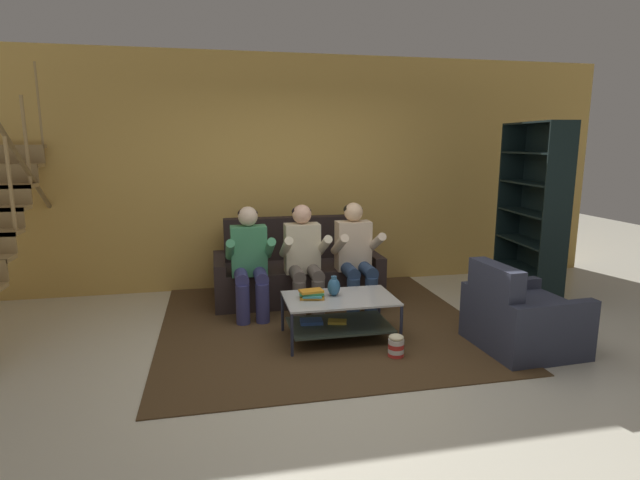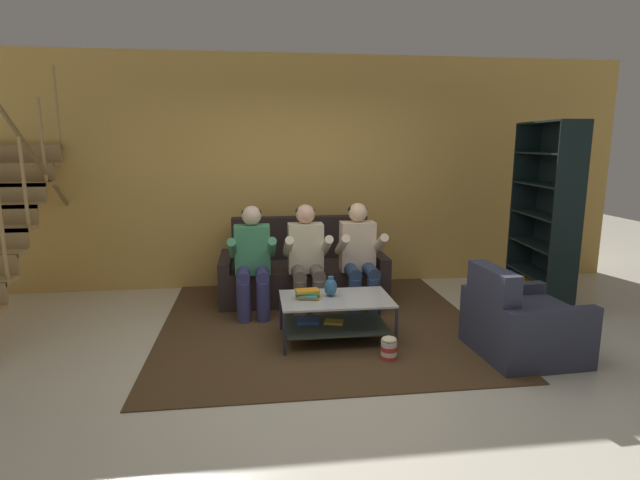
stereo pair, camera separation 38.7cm
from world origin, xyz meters
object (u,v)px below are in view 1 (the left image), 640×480
(book_stack, at_px, (312,294))
(popcorn_tub, at_px, (396,346))
(armchair, at_px, (521,319))
(couch, at_px, (296,273))
(vase, at_px, (334,287))
(person_seated_middle, at_px, (304,255))
(coffee_table, at_px, (338,312))
(person_seated_left, at_px, (250,258))
(bookshelf, at_px, (532,224))
(person_seated_right, at_px, (356,252))

(book_stack, height_order, popcorn_tub, book_stack)
(armchair, xyz_separation_m, popcorn_tub, (-1.16, 0.04, -0.17))
(couch, distance_m, vase, 1.35)
(book_stack, bearing_deg, person_seated_middle, 84.83)
(couch, relative_size, person_seated_middle, 1.64)
(book_stack, bearing_deg, popcorn_tub, -38.85)
(coffee_table, distance_m, popcorn_tub, 0.65)
(coffee_table, relative_size, armchair, 1.16)
(person_seated_left, xyz_separation_m, popcorn_tub, (1.15, -1.35, -0.53))
(book_stack, bearing_deg, coffee_table, -5.33)
(book_stack, bearing_deg, person_seated_left, 121.20)
(person_seated_left, distance_m, bookshelf, 3.30)
(person_seated_left, relative_size, vase, 6.17)
(person_seated_right, bearing_deg, vase, -118.82)
(couch, distance_m, bookshelf, 2.83)
(book_stack, height_order, armchair, armchair)
(person_seated_left, relative_size, bookshelf, 0.57)
(person_seated_right, relative_size, vase, 6.24)
(book_stack, distance_m, armchair, 1.90)
(person_seated_middle, distance_m, book_stack, 0.86)
(armchair, bearing_deg, bookshelf, 53.99)
(person_seated_right, bearing_deg, person_seated_left, -179.94)
(person_seated_right, height_order, book_stack, person_seated_right)
(couch, relative_size, book_stack, 7.68)
(bookshelf, bearing_deg, book_stack, -164.17)
(person_seated_middle, height_order, person_seated_right, person_seated_right)
(popcorn_tub, bearing_deg, person_seated_middle, 112.65)
(person_seated_middle, relative_size, bookshelf, 0.57)
(person_seated_middle, height_order, coffee_table, person_seated_middle)
(person_seated_left, height_order, popcorn_tub, person_seated_left)
(couch, relative_size, popcorn_tub, 9.35)
(person_seated_right, relative_size, book_stack, 4.70)
(person_seated_right, xyz_separation_m, vase, (-0.44, -0.80, -0.14))
(popcorn_tub, bearing_deg, book_stack, 141.15)
(person_seated_right, bearing_deg, couch, 137.98)
(person_seated_middle, relative_size, person_seated_right, 0.99)
(person_seated_middle, distance_m, coffee_table, 0.95)
(bookshelf, bearing_deg, person_seated_middle, 179.02)
(person_seated_right, height_order, popcorn_tub, person_seated_right)
(person_seated_middle, bearing_deg, vase, -79.91)
(couch, height_order, person_seated_middle, person_seated_middle)
(person_seated_left, height_order, person_seated_right, person_seated_right)
(coffee_table, bearing_deg, person_seated_right, 64.45)
(vase, xyz_separation_m, bookshelf, (2.57, 0.75, 0.38))
(bookshelf, bearing_deg, person_seated_left, 179.21)
(couch, xyz_separation_m, book_stack, (-0.08, -1.36, 0.15))
(couch, relative_size, vase, 10.20)
(book_stack, relative_size, bookshelf, 0.12)
(vase, relative_size, bookshelf, 0.09)
(person_seated_left, height_order, bookshelf, bookshelf)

